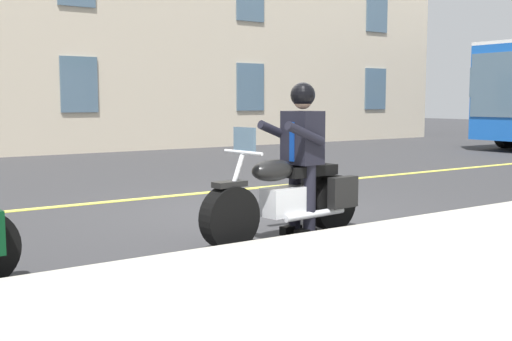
{
  "coord_description": "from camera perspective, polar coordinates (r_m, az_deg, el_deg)",
  "views": [
    {
      "loc": [
        4.95,
        7.16,
        1.54
      ],
      "look_at": [
        0.85,
        1.27,
        0.75
      ],
      "focal_mm": 44.89,
      "sensor_mm": 36.0,
      "label": 1
    }
  ],
  "objects": [
    {
      "name": "ground_plane",
      "position": [
        8.84,
        -0.18,
        -3.76
      ],
      "size": [
        80.0,
        80.0,
        0.0
      ],
      "primitive_type": "plane",
      "color": "#333335"
    },
    {
      "name": "lane_center_stripe",
      "position": [
        10.53,
        -6.39,
        -2.16
      ],
      "size": [
        60.0,
        0.16,
        0.01
      ],
      "primitive_type": "cube",
      "color": "#E5DB4C",
      "rests_on": "ground_plane"
    },
    {
      "name": "motorcycle_main",
      "position": [
        7.17,
        2.98,
        -2.46
      ],
      "size": [
        2.22,
        0.73,
        1.26
      ],
      "color": "black",
      "rests_on": "ground_plane"
    },
    {
      "name": "rider_main",
      "position": [
        7.24,
        4.07,
        2.27
      ],
      "size": [
        0.66,
        0.59,
        1.74
      ],
      "color": "black",
      "rests_on": "ground_plane"
    }
  ]
}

